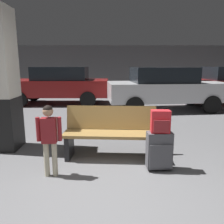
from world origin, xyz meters
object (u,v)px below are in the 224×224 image
object	(u,v)px
bench	(111,133)
parked_car_far	(59,84)
parked_car_near	(165,87)
backpack_bright	(160,122)
suitcase	(159,150)
child	(49,133)

from	to	relation	value
bench	parked_car_far	size ratio (longest dim) A/B	0.40
bench	parked_car_near	distance (m)	4.72
bench	backpack_bright	bearing A→B (deg)	-35.05
suitcase	parked_car_near	bearing A→B (deg)	76.06
backpack_bright	child	world-z (taller)	child
suitcase	backpack_bright	distance (m)	0.45
bench	parked_car_far	bearing A→B (deg)	110.84
suitcase	parked_car_far	distance (m)	6.78
bench	suitcase	bearing A→B (deg)	-35.00
bench	parked_car_near	size ratio (longest dim) A/B	0.38
backpack_bright	parked_car_near	bearing A→B (deg)	76.06
parked_car_far	child	bearing A→B (deg)	-78.73
child	parked_car_near	bearing A→B (deg)	60.60
bench	child	size ratio (longest dim) A/B	1.54
bench	parked_car_far	xyz separation A→B (m)	(-2.13, 5.60, 0.36)
bench	suitcase	size ratio (longest dim) A/B	2.69
bench	backpack_bright	world-z (taller)	backpack_bright
bench	parked_car_far	distance (m)	6.00
suitcase	backpack_bright	bearing A→B (deg)	-142.68
bench	suitcase	world-z (taller)	bench
parked_car_near	parked_car_far	size ratio (longest dim) A/B	1.04
parked_car_near	bench	bearing A→B (deg)	-114.36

